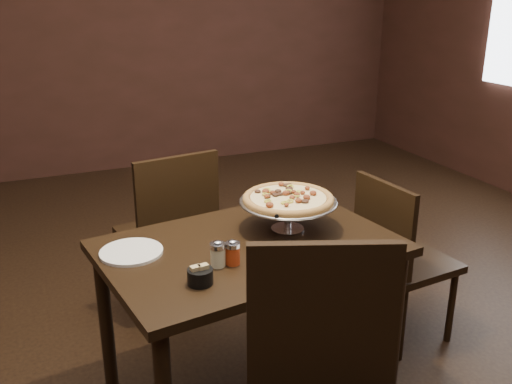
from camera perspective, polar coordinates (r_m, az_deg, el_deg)
name	(u,v)px	position (r m, az deg, el deg)	size (l,w,h in m)	color
room	(275,64)	(2.16, 1.96, 12.70)	(6.04, 7.04, 2.84)	black
dining_table	(250,265)	(2.31, -0.65, -7.28)	(1.23, 0.90, 0.71)	black
pizza_stand	(288,199)	(2.34, 3.24, -0.72)	(0.41, 0.41, 0.17)	silver
parmesan_shaker	(218,254)	(2.08, -3.84, -6.21)	(0.06, 0.06, 0.10)	beige
pepper_flake_shaker	(233,253)	(2.09, -2.34, -6.09)	(0.06, 0.06, 0.10)	#9B290E
packet_caddy	(200,276)	(1.97, -5.62, -8.34)	(0.09, 0.09, 0.07)	black
napkin_stack	(349,255)	(2.18, 9.28, -6.21)	(0.16, 0.16, 0.02)	white
plate_left	(131,252)	(2.24, -12.36, -5.87)	(0.24, 0.24, 0.01)	white
plate_near	(295,261)	(2.12, 3.88, -6.87)	(0.22, 0.22, 0.01)	white
serving_spatula	(277,213)	(2.22, 2.14, -2.06)	(0.14, 0.14, 0.02)	silver
chair_far	(170,229)	(2.95, -8.58, -3.69)	(0.49, 0.49, 0.92)	black
chair_side	(398,254)	(2.83, 14.04, -6.08)	(0.43, 0.43, 0.84)	black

